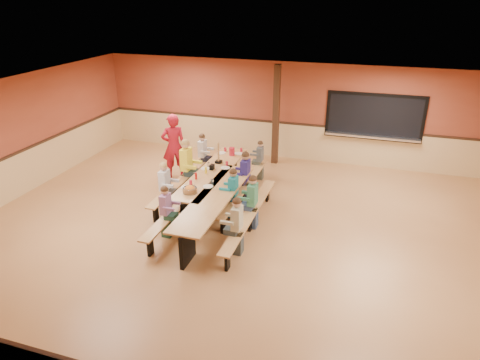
% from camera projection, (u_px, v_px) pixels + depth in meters
% --- Properties ---
extents(ground, '(12.00, 12.00, 0.00)m').
position_uv_depth(ground, '(237.00, 233.00, 9.46)').
color(ground, '#A0693C').
rests_on(ground, ground).
extents(room_envelope, '(12.04, 10.04, 3.02)m').
position_uv_depth(room_envelope, '(237.00, 205.00, 9.18)').
color(room_envelope, brown).
rests_on(room_envelope, ground).
extents(kitchen_pass_through, '(2.78, 0.28, 1.38)m').
position_uv_depth(kitchen_pass_through, '(374.00, 119.00, 12.46)').
color(kitchen_pass_through, black).
rests_on(kitchen_pass_through, ground).
extents(structural_post, '(0.18, 0.18, 3.00)m').
position_uv_depth(structural_post, '(276.00, 116.00, 12.74)').
color(structural_post, '#321C10').
rests_on(structural_post, ground).
extents(cafeteria_table_main, '(1.91, 3.70, 0.74)m').
position_uv_depth(cafeteria_table_main, '(213.00, 179.00, 10.87)').
color(cafeteria_table_main, '#B78248').
rests_on(cafeteria_table_main, ground).
extents(cafeteria_table_second, '(1.91, 3.70, 0.74)m').
position_uv_depth(cafeteria_table_second, '(215.00, 204.00, 9.60)').
color(cafeteria_table_second, '#B78248').
rests_on(cafeteria_table_second, ground).
extents(seated_child_white_left, '(0.39, 0.32, 1.24)m').
position_uv_depth(seated_child_white_left, '(165.00, 187.00, 10.18)').
color(seated_child_white_left, silver).
rests_on(seated_child_white_left, ground).
extents(seated_adult_yellow, '(0.46, 0.38, 1.40)m').
position_uv_depth(seated_adult_yellow, '(186.00, 166.00, 11.23)').
color(seated_adult_yellow, yellow).
rests_on(seated_adult_yellow, ground).
extents(seated_child_grey_left, '(0.37, 0.31, 1.22)m').
position_uv_depth(seated_child_grey_left, '(203.00, 155.00, 12.23)').
color(seated_child_grey_left, silver).
rests_on(seated_child_grey_left, ground).
extents(seated_child_teal_right, '(0.37, 0.30, 1.21)m').
position_uv_depth(seated_child_teal_right, '(233.00, 194.00, 9.90)').
color(seated_child_teal_right, teal).
rests_on(seated_child_teal_right, ground).
extents(seated_child_navy_right, '(0.41, 0.33, 1.29)m').
position_uv_depth(seated_child_navy_right, '(245.00, 177.00, 10.71)').
color(seated_child_navy_right, navy).
rests_on(seated_child_navy_right, ground).
extents(seated_child_char_right, '(0.33, 0.27, 1.12)m').
position_uv_depth(seated_child_char_right, '(260.00, 160.00, 11.97)').
color(seated_child_char_right, '#4C5255').
rests_on(seated_child_char_right, ground).
extents(seated_child_purple_sec, '(0.35, 0.29, 1.17)m').
position_uv_depth(seated_child_purple_sec, '(166.00, 212.00, 9.12)').
color(seated_child_purple_sec, '#936393').
rests_on(seated_child_purple_sec, ground).
extents(seated_child_green_sec, '(0.39, 0.32, 1.25)m').
position_uv_depth(seated_child_green_sec, '(252.00, 202.00, 9.46)').
color(seated_child_green_sec, '#397F5A').
rests_on(seated_child_green_sec, ground).
extents(seated_child_tan_sec, '(0.38, 0.31, 1.23)m').
position_uv_depth(seated_child_tan_sec, '(237.00, 226.00, 8.50)').
color(seated_child_tan_sec, '#B3B18E').
rests_on(seated_child_tan_sec, ground).
extents(standing_woman, '(0.81, 0.75, 1.85)m').
position_uv_depth(standing_woman, '(174.00, 146.00, 11.96)').
color(standing_woman, '#A61223').
rests_on(standing_woman, ground).
extents(punch_pitcher, '(0.16, 0.16, 0.22)m').
position_uv_depth(punch_pitcher, '(232.00, 152.00, 11.79)').
color(punch_pitcher, red).
rests_on(punch_pitcher, cafeteria_table_main).
extents(chip_bowl, '(0.32, 0.32, 0.15)m').
position_uv_depth(chip_bowl, '(190.00, 189.00, 9.62)').
color(chip_bowl, orange).
rests_on(chip_bowl, cafeteria_table_main).
extents(napkin_dispenser, '(0.10, 0.14, 0.13)m').
position_uv_depth(napkin_dispenser, '(212.00, 167.00, 10.87)').
color(napkin_dispenser, black).
rests_on(napkin_dispenser, cafeteria_table_main).
extents(condiment_mustard, '(0.06, 0.06, 0.17)m').
position_uv_depth(condiment_mustard, '(206.00, 170.00, 10.63)').
color(condiment_mustard, yellow).
rests_on(condiment_mustard, cafeteria_table_main).
extents(condiment_ketchup, '(0.06, 0.06, 0.17)m').
position_uv_depth(condiment_ketchup, '(196.00, 176.00, 10.30)').
color(condiment_ketchup, '#B2140F').
rests_on(condiment_ketchup, cafeteria_table_main).
extents(table_paddle, '(0.16, 0.16, 0.56)m').
position_uv_depth(table_paddle, '(219.00, 158.00, 11.26)').
color(table_paddle, black).
rests_on(table_paddle, cafeteria_table_main).
extents(place_settings, '(0.65, 3.30, 0.11)m').
position_uv_depth(place_settings, '(213.00, 169.00, 10.76)').
color(place_settings, beige).
rests_on(place_settings, cafeteria_table_main).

